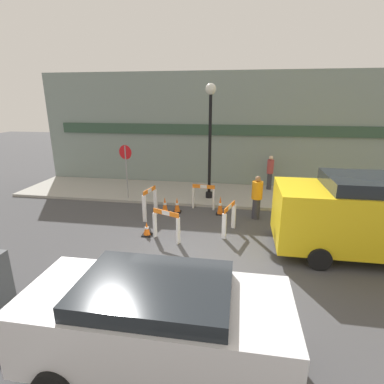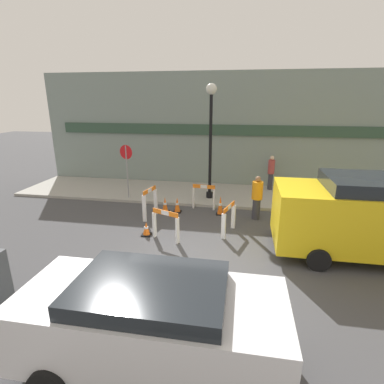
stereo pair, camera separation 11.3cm
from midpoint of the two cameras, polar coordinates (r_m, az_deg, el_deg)
ground_plane at (r=8.19m, az=-0.36°, el=-13.79°), size 60.00×60.00×0.00m
sidewalk_slab at (r=13.78m, az=3.91°, el=-0.37°), size 18.00×3.34×0.11m
storefront_facade at (r=14.95m, az=4.78°, el=11.57°), size 18.00×0.22×5.50m
streetlamp_post at (r=12.50m, az=3.22°, el=12.39°), size 0.44×0.44×4.71m
stop_sign at (r=12.96m, az=-12.70°, el=5.40°), size 0.59×0.16×2.30m
barricade_0 at (r=9.82m, az=6.76°, el=-4.85°), size 0.41×0.96×0.99m
barricade_1 at (r=11.91m, az=1.93°, el=-0.71°), size 0.91×0.22×1.00m
barricade_2 at (r=11.09m, az=-8.31°, el=-1.91°), size 0.32×0.89×1.14m
barricade_3 at (r=9.31m, az=-5.29°, el=-6.09°), size 0.93×0.47×0.99m
traffic_cone_0 at (r=11.63m, az=-5.46°, el=-2.51°), size 0.30×0.30×0.63m
traffic_cone_1 at (r=9.83m, az=-8.95°, el=-7.02°), size 0.30×0.30×0.46m
traffic_cone_2 at (r=11.64m, az=-3.14°, el=-2.53°), size 0.30×0.30×0.60m
traffic_cone_3 at (r=11.44m, az=5.12°, el=-2.60°), size 0.30×0.30×0.72m
person_worker at (r=11.07m, az=11.97°, el=-0.84°), size 0.50×0.50×1.62m
person_pedestrian at (r=14.52m, az=14.43°, el=3.85°), size 0.33×0.33×1.62m
parked_car_1 at (r=5.13m, az=-7.55°, el=-23.02°), size 4.16×1.90×1.61m
work_van at (r=9.59m, az=32.09°, el=-3.59°), size 5.55×2.25×2.27m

